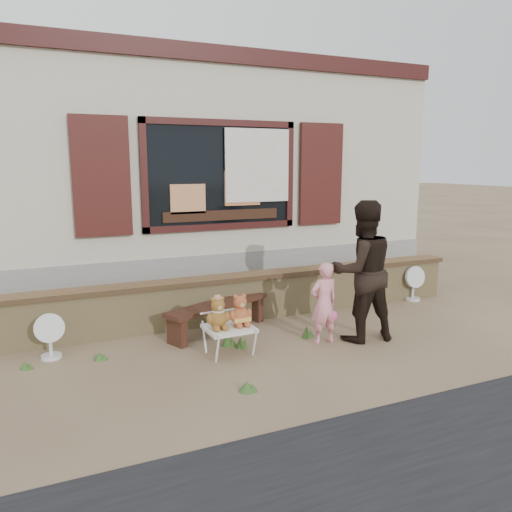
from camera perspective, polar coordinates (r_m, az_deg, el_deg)
name	(u,v)px	position (r m, az deg, el deg)	size (l,w,h in m)	color
ground	(275,340)	(6.49, 2.17, -9.61)	(80.00, 80.00, 0.00)	brown
shopfront	(178,175)	(10.32, -8.87, 9.11)	(8.04, 5.13, 4.00)	#A8A188
brick_wall	(245,296)	(7.26, -1.28, -4.59)	(7.10, 0.36, 0.67)	tan
bench	(218,311)	(6.73, -4.38, -6.24)	(1.59, 0.94, 0.41)	black
folding_chair	(229,329)	(5.96, -3.10, -8.34)	(0.57, 0.50, 0.34)	silver
teddy_bear_left	(218,312)	(5.84, -4.40, -6.42)	(0.28, 0.25, 0.39)	brown
teddy_bear_right	(240,309)	(5.95, -1.87, -6.10)	(0.28, 0.25, 0.39)	brown
child	(324,303)	(6.30, 7.78, -5.37)	(0.38, 0.25, 1.04)	pink
adult	(362,271)	(6.43, 11.99, -1.71)	(0.87, 0.68, 1.79)	black
fan_left	(50,336)	(6.30, -22.50, -8.41)	(0.34, 0.23, 0.55)	silver
fan_right	(413,283)	(8.63, 17.53, -2.97)	(0.36, 0.25, 0.58)	silver
grass_tufts	(217,350)	(6.00, -4.44, -10.69)	(3.47, 1.63, 0.16)	#355722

